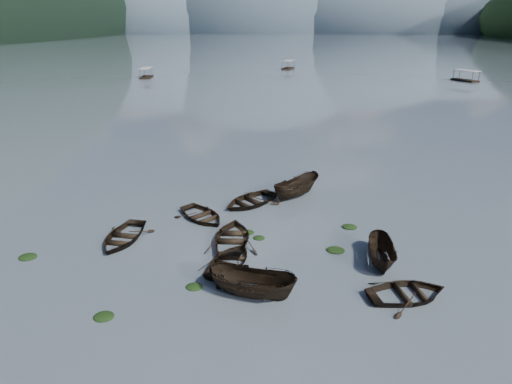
# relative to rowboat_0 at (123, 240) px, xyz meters

# --- Properties ---
(ground_plane) EXTENTS (2400.00, 2400.00, 0.00)m
(ground_plane) POSITION_rel_rowboat_0_xyz_m (8.82, -7.51, 0.00)
(ground_plane) COLOR #515C65
(haze_mtn_a) EXTENTS (520.00, 520.00, 280.00)m
(haze_mtn_a) POSITION_rel_rowboat_0_xyz_m (-251.18, 892.49, 0.00)
(haze_mtn_a) COLOR #475666
(haze_mtn_a) RESTS_ON ground
(haze_mtn_b) EXTENTS (520.00, 520.00, 340.00)m
(haze_mtn_b) POSITION_rel_rowboat_0_xyz_m (-51.18, 892.49, 0.00)
(haze_mtn_b) COLOR #475666
(haze_mtn_b) RESTS_ON ground
(haze_mtn_c) EXTENTS (520.00, 520.00, 260.00)m
(haze_mtn_c) POSITION_rel_rowboat_0_xyz_m (148.82, 892.49, 0.00)
(haze_mtn_c) COLOR #475666
(haze_mtn_c) RESTS_ON ground
(haze_mtn_d) EXTENTS (520.00, 520.00, 220.00)m
(haze_mtn_d) POSITION_rel_rowboat_0_xyz_m (328.82, 892.49, 0.00)
(haze_mtn_d) COLOR #475666
(haze_mtn_d) RESTS_ON ground
(rowboat_0) EXTENTS (3.79, 4.99, 0.97)m
(rowboat_0) POSITION_rel_rowboat_0_xyz_m (0.00, 0.00, 0.00)
(rowboat_0) COLOR black
(rowboat_0) RESTS_ON ground
(rowboat_1) EXTENTS (4.31, 5.02, 0.88)m
(rowboat_1) POSITION_rel_rowboat_0_xyz_m (7.75, -2.44, 0.00)
(rowboat_1) COLOR black
(rowboat_1) RESTS_ON ground
(rowboat_2) EXTENTS (5.24, 2.95, 1.91)m
(rowboat_2) POSITION_rel_rowboat_0_xyz_m (9.42, -5.40, 0.00)
(rowboat_2) COLOR black
(rowboat_2) RESTS_ON ground
(rowboat_3) EXTENTS (3.78, 5.16, 1.04)m
(rowboat_3) POSITION_rel_rowboat_0_xyz_m (7.57, 0.36, 0.00)
(rowboat_3) COLOR black
(rowboat_3) RESTS_ON ground
(rowboat_4) EXTENTS (5.16, 4.25, 0.93)m
(rowboat_4) POSITION_rel_rowboat_0_xyz_m (17.82, -4.87, 0.00)
(rowboat_4) COLOR black
(rowboat_4) RESTS_ON ground
(rowboat_5) EXTENTS (1.98, 4.39, 1.65)m
(rowboat_5) POSITION_rel_rowboat_0_xyz_m (17.10, -1.49, 0.00)
(rowboat_5) COLOR black
(rowboat_5) RESTS_ON ground
(rowboat_6) EXTENTS (5.48, 5.46, 0.93)m
(rowboat_6) POSITION_rel_rowboat_0_xyz_m (4.76, 3.66, 0.00)
(rowboat_6) COLOR black
(rowboat_6) RESTS_ON ground
(rowboat_7) EXTENTS (6.02, 6.08, 1.03)m
(rowboat_7) POSITION_rel_rowboat_0_xyz_m (8.17, 6.65, 0.00)
(rowboat_7) COLOR black
(rowboat_7) RESTS_ON ground
(rowboat_8) EXTENTS (4.87, 4.89, 1.94)m
(rowboat_8) POSITION_rel_rowboat_0_xyz_m (11.97, 8.60, 0.00)
(rowboat_8) COLOR black
(rowboat_8) RESTS_ON ground
(weed_clump_0) EXTENTS (1.05, 0.86, 0.23)m
(weed_clump_0) POSITION_rel_rowboat_0_xyz_m (2.06, -7.74, 0.00)
(weed_clump_0) COLOR black
(weed_clump_0) RESTS_ON ground
(weed_clump_1) EXTENTS (0.97, 0.78, 0.21)m
(weed_clump_1) POSITION_rel_rowboat_0_xyz_m (6.08, -4.92, 0.00)
(weed_clump_1) COLOR black
(weed_clump_1) RESTS_ON ground
(weed_clump_2) EXTENTS (1.07, 0.86, 0.23)m
(weed_clump_2) POSITION_rel_rowboat_0_xyz_m (11.06, -3.91, 0.00)
(weed_clump_2) COLOR black
(weed_clump_2) RESTS_ON ground
(weed_clump_3) EXTENTS (0.82, 0.69, 0.18)m
(weed_clump_3) POSITION_rel_rowboat_0_xyz_m (9.31, 0.97, 0.00)
(weed_clump_3) COLOR black
(weed_clump_3) RESTS_ON ground
(weed_clump_4) EXTENTS (1.19, 0.94, 0.25)m
(weed_clump_4) POSITION_rel_rowboat_0_xyz_m (14.44, -0.30, 0.00)
(weed_clump_4) COLOR black
(weed_clump_4) RESTS_ON ground
(weed_clump_5) EXTENTS (1.17, 0.94, 0.25)m
(weed_clump_5) POSITION_rel_rowboat_0_xyz_m (-5.17, -2.69, 0.00)
(weed_clump_5) COLOR black
(weed_clump_5) RESTS_ON ground
(weed_clump_6) EXTENTS (0.95, 0.79, 0.20)m
(weed_clump_6) POSITION_rel_rowboat_0_xyz_m (8.44, 1.68, 0.00)
(weed_clump_6) COLOR black
(weed_clump_6) RESTS_ON ground
(weed_clump_7) EXTENTS (1.11, 0.89, 0.24)m
(weed_clump_7) POSITION_rel_rowboat_0_xyz_m (15.80, 3.08, 0.00)
(weed_clump_7) COLOR black
(weed_clump_7) RESTS_ON ground
(pontoon_left) EXTENTS (3.63, 6.96, 2.55)m
(pontoon_left) POSITION_rel_rowboat_0_xyz_m (-28.62, 89.08, 0.00)
(pontoon_left) COLOR black
(pontoon_left) RESTS_ON ground
(pontoon_centre) EXTENTS (4.62, 7.34, 2.61)m
(pontoon_centre) POSITION_rel_rowboat_0_xyz_m (10.72, 116.44, 0.00)
(pontoon_centre) COLOR black
(pontoon_centre) RESTS_ON ground
(pontoon_right) EXTENTS (5.72, 7.43, 2.64)m
(pontoon_right) POSITION_rel_rowboat_0_xyz_m (57.32, 88.86, 0.00)
(pontoon_right) COLOR black
(pontoon_right) RESTS_ON ground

